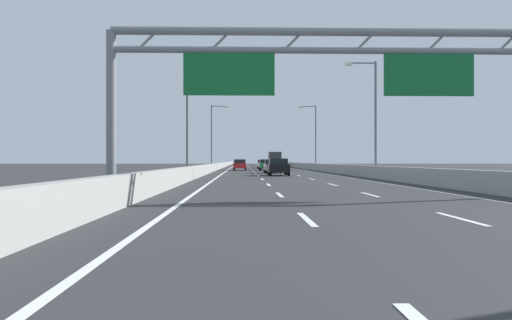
# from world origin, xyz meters

# --- Properties ---
(ground_plane) EXTENTS (260.00, 260.00, 0.00)m
(ground_plane) POSITION_xyz_m (0.00, 100.00, 0.00)
(ground_plane) COLOR #2D2D30
(lane_dash_left_1) EXTENTS (0.16, 3.00, 0.01)m
(lane_dash_left_1) POSITION_xyz_m (-1.80, 12.50, 0.01)
(lane_dash_left_1) COLOR white
(lane_dash_left_1) RESTS_ON ground_plane
(lane_dash_left_2) EXTENTS (0.16, 3.00, 0.01)m
(lane_dash_left_2) POSITION_xyz_m (-1.80, 21.50, 0.01)
(lane_dash_left_2) COLOR white
(lane_dash_left_2) RESTS_ON ground_plane
(lane_dash_left_3) EXTENTS (0.16, 3.00, 0.01)m
(lane_dash_left_3) POSITION_xyz_m (-1.80, 30.50, 0.01)
(lane_dash_left_3) COLOR white
(lane_dash_left_3) RESTS_ON ground_plane
(lane_dash_left_4) EXTENTS (0.16, 3.00, 0.01)m
(lane_dash_left_4) POSITION_xyz_m (-1.80, 39.50, 0.01)
(lane_dash_left_4) COLOR white
(lane_dash_left_4) RESTS_ON ground_plane
(lane_dash_left_5) EXTENTS (0.16, 3.00, 0.01)m
(lane_dash_left_5) POSITION_xyz_m (-1.80, 48.50, 0.01)
(lane_dash_left_5) COLOR white
(lane_dash_left_5) RESTS_ON ground_plane
(lane_dash_left_6) EXTENTS (0.16, 3.00, 0.01)m
(lane_dash_left_6) POSITION_xyz_m (-1.80, 57.50, 0.01)
(lane_dash_left_6) COLOR white
(lane_dash_left_6) RESTS_ON ground_plane
(lane_dash_left_7) EXTENTS (0.16, 3.00, 0.01)m
(lane_dash_left_7) POSITION_xyz_m (-1.80, 66.50, 0.01)
(lane_dash_left_7) COLOR white
(lane_dash_left_7) RESTS_ON ground_plane
(lane_dash_left_8) EXTENTS (0.16, 3.00, 0.01)m
(lane_dash_left_8) POSITION_xyz_m (-1.80, 75.50, 0.01)
(lane_dash_left_8) COLOR white
(lane_dash_left_8) RESTS_ON ground_plane
(lane_dash_left_9) EXTENTS (0.16, 3.00, 0.01)m
(lane_dash_left_9) POSITION_xyz_m (-1.80, 84.50, 0.01)
(lane_dash_left_9) COLOR white
(lane_dash_left_9) RESTS_ON ground_plane
(lane_dash_left_10) EXTENTS (0.16, 3.00, 0.01)m
(lane_dash_left_10) POSITION_xyz_m (-1.80, 93.50, 0.01)
(lane_dash_left_10) COLOR white
(lane_dash_left_10) RESTS_ON ground_plane
(lane_dash_left_11) EXTENTS (0.16, 3.00, 0.01)m
(lane_dash_left_11) POSITION_xyz_m (-1.80, 102.50, 0.01)
(lane_dash_left_11) COLOR white
(lane_dash_left_11) RESTS_ON ground_plane
(lane_dash_left_12) EXTENTS (0.16, 3.00, 0.01)m
(lane_dash_left_12) POSITION_xyz_m (-1.80, 111.50, 0.01)
(lane_dash_left_12) COLOR white
(lane_dash_left_12) RESTS_ON ground_plane
(lane_dash_left_13) EXTENTS (0.16, 3.00, 0.01)m
(lane_dash_left_13) POSITION_xyz_m (-1.80, 120.50, 0.01)
(lane_dash_left_13) COLOR white
(lane_dash_left_13) RESTS_ON ground_plane
(lane_dash_left_14) EXTENTS (0.16, 3.00, 0.01)m
(lane_dash_left_14) POSITION_xyz_m (-1.80, 129.50, 0.01)
(lane_dash_left_14) COLOR white
(lane_dash_left_14) RESTS_ON ground_plane
(lane_dash_left_15) EXTENTS (0.16, 3.00, 0.01)m
(lane_dash_left_15) POSITION_xyz_m (-1.80, 138.50, 0.01)
(lane_dash_left_15) COLOR white
(lane_dash_left_15) RESTS_ON ground_plane
(lane_dash_left_16) EXTENTS (0.16, 3.00, 0.01)m
(lane_dash_left_16) POSITION_xyz_m (-1.80, 147.50, 0.01)
(lane_dash_left_16) COLOR white
(lane_dash_left_16) RESTS_ON ground_plane
(lane_dash_left_17) EXTENTS (0.16, 3.00, 0.01)m
(lane_dash_left_17) POSITION_xyz_m (-1.80, 156.50, 0.01)
(lane_dash_left_17) COLOR white
(lane_dash_left_17) RESTS_ON ground_plane
(lane_dash_right_1) EXTENTS (0.16, 3.00, 0.01)m
(lane_dash_right_1) POSITION_xyz_m (1.80, 12.50, 0.01)
(lane_dash_right_1) COLOR white
(lane_dash_right_1) RESTS_ON ground_plane
(lane_dash_right_2) EXTENTS (0.16, 3.00, 0.01)m
(lane_dash_right_2) POSITION_xyz_m (1.80, 21.50, 0.01)
(lane_dash_right_2) COLOR white
(lane_dash_right_2) RESTS_ON ground_plane
(lane_dash_right_3) EXTENTS (0.16, 3.00, 0.01)m
(lane_dash_right_3) POSITION_xyz_m (1.80, 30.50, 0.01)
(lane_dash_right_3) COLOR white
(lane_dash_right_3) RESTS_ON ground_plane
(lane_dash_right_4) EXTENTS (0.16, 3.00, 0.01)m
(lane_dash_right_4) POSITION_xyz_m (1.80, 39.50, 0.01)
(lane_dash_right_4) COLOR white
(lane_dash_right_4) RESTS_ON ground_plane
(lane_dash_right_5) EXTENTS (0.16, 3.00, 0.01)m
(lane_dash_right_5) POSITION_xyz_m (1.80, 48.50, 0.01)
(lane_dash_right_5) COLOR white
(lane_dash_right_5) RESTS_ON ground_plane
(lane_dash_right_6) EXTENTS (0.16, 3.00, 0.01)m
(lane_dash_right_6) POSITION_xyz_m (1.80, 57.50, 0.01)
(lane_dash_right_6) COLOR white
(lane_dash_right_6) RESTS_ON ground_plane
(lane_dash_right_7) EXTENTS (0.16, 3.00, 0.01)m
(lane_dash_right_7) POSITION_xyz_m (1.80, 66.50, 0.01)
(lane_dash_right_7) COLOR white
(lane_dash_right_7) RESTS_ON ground_plane
(lane_dash_right_8) EXTENTS (0.16, 3.00, 0.01)m
(lane_dash_right_8) POSITION_xyz_m (1.80, 75.50, 0.01)
(lane_dash_right_8) COLOR white
(lane_dash_right_8) RESTS_ON ground_plane
(lane_dash_right_9) EXTENTS (0.16, 3.00, 0.01)m
(lane_dash_right_9) POSITION_xyz_m (1.80, 84.50, 0.01)
(lane_dash_right_9) COLOR white
(lane_dash_right_9) RESTS_ON ground_plane
(lane_dash_right_10) EXTENTS (0.16, 3.00, 0.01)m
(lane_dash_right_10) POSITION_xyz_m (1.80, 93.50, 0.01)
(lane_dash_right_10) COLOR white
(lane_dash_right_10) RESTS_ON ground_plane
(lane_dash_right_11) EXTENTS (0.16, 3.00, 0.01)m
(lane_dash_right_11) POSITION_xyz_m (1.80, 102.50, 0.01)
(lane_dash_right_11) COLOR white
(lane_dash_right_11) RESTS_ON ground_plane
(lane_dash_right_12) EXTENTS (0.16, 3.00, 0.01)m
(lane_dash_right_12) POSITION_xyz_m (1.80, 111.50, 0.01)
(lane_dash_right_12) COLOR white
(lane_dash_right_12) RESTS_ON ground_plane
(lane_dash_right_13) EXTENTS (0.16, 3.00, 0.01)m
(lane_dash_right_13) POSITION_xyz_m (1.80, 120.50, 0.01)
(lane_dash_right_13) COLOR white
(lane_dash_right_13) RESTS_ON ground_plane
(lane_dash_right_14) EXTENTS (0.16, 3.00, 0.01)m
(lane_dash_right_14) POSITION_xyz_m (1.80, 129.50, 0.01)
(lane_dash_right_14) COLOR white
(lane_dash_right_14) RESTS_ON ground_plane
(lane_dash_right_15) EXTENTS (0.16, 3.00, 0.01)m
(lane_dash_right_15) POSITION_xyz_m (1.80, 138.50, 0.01)
(lane_dash_right_15) COLOR white
(lane_dash_right_15) RESTS_ON ground_plane
(lane_dash_right_16) EXTENTS (0.16, 3.00, 0.01)m
(lane_dash_right_16) POSITION_xyz_m (1.80, 147.50, 0.01)
(lane_dash_right_16) COLOR white
(lane_dash_right_16) RESTS_ON ground_plane
(lane_dash_right_17) EXTENTS (0.16, 3.00, 0.01)m
(lane_dash_right_17) POSITION_xyz_m (1.80, 156.50, 0.01)
(lane_dash_right_17) COLOR white
(lane_dash_right_17) RESTS_ON ground_plane
(edge_line_left) EXTENTS (0.16, 176.00, 0.01)m
(edge_line_left) POSITION_xyz_m (-5.25, 88.00, 0.01)
(edge_line_left) COLOR white
(edge_line_left) RESTS_ON ground_plane
(edge_line_right) EXTENTS (0.16, 176.00, 0.01)m
(edge_line_right) POSITION_xyz_m (5.25, 88.00, 0.01)
(edge_line_right) COLOR white
(edge_line_right) RESTS_ON ground_plane
(barrier_left) EXTENTS (0.45, 220.00, 0.95)m
(barrier_left) POSITION_xyz_m (-6.90, 110.00, 0.47)
(barrier_left) COLOR #9E9E99
(barrier_left) RESTS_ON ground_plane
(barrier_right) EXTENTS (0.45, 220.00, 0.95)m
(barrier_right) POSITION_xyz_m (6.90, 110.00, 0.47)
(barrier_right) COLOR #9E9E99
(barrier_right) RESTS_ON ground_plane
(sign_gantry) EXTENTS (16.66, 0.36, 6.36)m
(sign_gantry) POSITION_xyz_m (-0.00, 20.35, 4.83)
(sign_gantry) COLOR gray
(sign_gantry) RESTS_ON ground_plane
(streetlamp_left_mid) EXTENTS (2.58, 0.28, 9.50)m
(streetlamp_left_mid) POSITION_xyz_m (-7.47, 44.53, 5.40)
(streetlamp_left_mid) COLOR slate
(streetlamp_left_mid) RESTS_ON ground_plane
(streetlamp_right_mid) EXTENTS (2.58, 0.28, 9.50)m
(streetlamp_right_mid) POSITION_xyz_m (7.47, 44.53, 5.40)
(streetlamp_right_mid) COLOR slate
(streetlamp_right_mid) RESTS_ON ground_plane
(streetlamp_left_far) EXTENTS (2.58, 0.28, 9.50)m
(streetlamp_left_far) POSITION_xyz_m (-7.47, 80.72, 5.40)
(streetlamp_left_far) COLOR slate
(streetlamp_left_far) RESTS_ON ground_plane
(streetlamp_right_far) EXTENTS (2.58, 0.28, 9.50)m
(streetlamp_right_far) POSITION_xyz_m (7.47, 80.72, 5.40)
(streetlamp_right_far) COLOR slate
(streetlamp_right_far) RESTS_ON ground_plane
(red_car) EXTENTS (1.73, 4.13, 1.51)m
(red_car) POSITION_xyz_m (-3.52, 74.83, 0.77)
(red_car) COLOR red
(red_car) RESTS_ON ground_plane
(green_car) EXTENTS (1.74, 4.48, 1.52)m
(green_car) POSITION_xyz_m (0.06, 75.34, 0.78)
(green_car) COLOR #1E7A38
(green_car) RESTS_ON ground_plane
(orange_car) EXTENTS (1.71, 4.28, 1.47)m
(orange_car) POSITION_xyz_m (-3.65, 135.42, 0.76)
(orange_car) COLOR orange
(orange_car) RESTS_ON ground_plane
(black_car) EXTENTS (1.82, 4.38, 1.54)m
(black_car) POSITION_xyz_m (0.00, 49.06, 0.78)
(black_car) COLOR black
(black_car) RESTS_ON ground_plane
(silver_car) EXTENTS (1.80, 4.16, 1.48)m
(silver_car) POSITION_xyz_m (0.05, 58.95, 0.75)
(silver_car) COLOR #A8ADB2
(silver_car) RESTS_ON ground_plane
(white_car) EXTENTS (1.74, 4.58, 1.46)m
(white_car) POSITION_xyz_m (0.21, 90.68, 0.76)
(white_car) COLOR silver
(white_car) RESTS_ON ground_plane
(box_truck) EXTENTS (2.36, 7.94, 3.09)m
(box_truck) POSITION_xyz_m (3.60, 113.67, 1.68)
(box_truck) COLOR silver
(box_truck) RESTS_ON ground_plane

